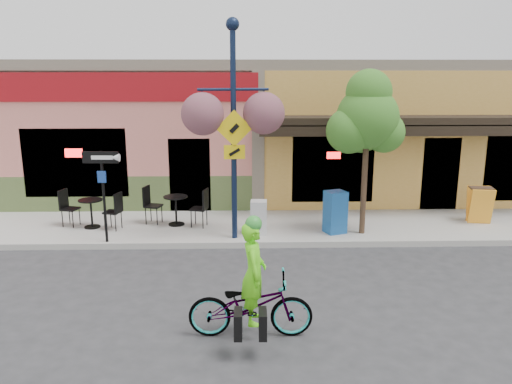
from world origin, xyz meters
TOP-DOWN VIEW (x-y plane):
  - ground at (0.00, 0.00)m, footprint 90.00×90.00m
  - sidewalk at (0.00, 2.00)m, footprint 24.00×3.00m
  - curb at (0.00, 0.55)m, footprint 24.00×0.12m
  - building at (0.00, 7.50)m, footprint 18.20×8.20m
  - bicycle at (-1.33, -3.62)m, footprint 1.99×0.72m
  - cyclist_rider at (-1.28, -3.62)m, footprint 0.40×0.61m
  - lamp_post at (-1.66, 0.88)m, footprint 1.73×0.86m
  - one_way_sign at (-4.75, 0.65)m, footprint 0.86×0.23m
  - cafe_set_left at (-5.44, 1.81)m, footprint 1.82×1.25m
  - cafe_set_right at (-3.24, 2.00)m, footprint 1.88×1.26m
  - newspaper_box_blue at (0.90, 1.23)m, footprint 0.61×0.58m
  - newspaper_box_grey at (-1.05, 1.17)m, footprint 0.42×0.39m
  - street_tree at (1.59, 1.17)m, footprint 2.12×2.12m
  - sandwich_board at (4.96, 1.83)m, footprint 0.66×0.53m

SIDE VIEW (x-z plane):
  - ground at x=0.00m, z-range 0.00..0.00m
  - sidewalk at x=0.00m, z-range 0.00..0.15m
  - curb at x=0.00m, z-range 0.00..0.15m
  - bicycle at x=-1.33m, z-range 0.00..1.04m
  - newspaper_box_grey at x=-1.05m, z-range 0.15..1.01m
  - sandwich_board at x=4.96m, z-range 0.15..1.14m
  - cafe_set_left at x=-5.44m, z-range 0.15..1.15m
  - cafe_set_right at x=-3.24m, z-range 0.15..1.18m
  - newspaper_box_blue at x=0.90m, z-range 0.15..1.23m
  - cyclist_rider at x=-1.28m, z-range 0.00..1.65m
  - one_way_sign at x=-4.75m, z-range 0.15..2.36m
  - street_tree at x=1.59m, z-range 0.15..4.29m
  - building at x=0.00m, z-range 0.00..4.50m
  - lamp_post at x=-1.66m, z-range 0.15..5.37m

